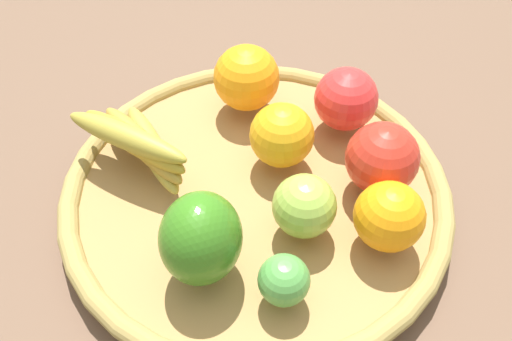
% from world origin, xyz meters
% --- Properties ---
extents(ground_plane, '(2.40, 2.40, 0.00)m').
position_xyz_m(ground_plane, '(0.00, 0.00, 0.00)').
color(ground_plane, brown).
rests_on(ground_plane, ground).
extents(basket, '(0.44, 0.44, 0.04)m').
position_xyz_m(basket, '(0.00, 0.00, 0.02)').
color(basket, '#A17845').
rests_on(basket, ground_plane).
extents(banana_bunch, '(0.15, 0.10, 0.06)m').
position_xyz_m(banana_bunch, '(0.12, 0.05, 0.07)').
color(banana_bunch, '#AB9636').
rests_on(banana_bunch, basket).
extents(lime_0, '(0.06, 0.06, 0.05)m').
position_xyz_m(lime_0, '(-0.10, 0.09, 0.06)').
color(lime_0, '#4F9942').
rests_on(lime_0, basket).
extents(orange_2, '(0.08, 0.08, 0.07)m').
position_xyz_m(orange_2, '(-0.00, -0.05, 0.07)').
color(orange_2, orange).
rests_on(orange_2, basket).
extents(apple_0, '(0.09, 0.09, 0.08)m').
position_xyz_m(apple_0, '(-0.11, -0.08, 0.08)').
color(apple_0, red).
rests_on(apple_0, basket).
extents(bell_pepper, '(0.10, 0.10, 0.10)m').
position_xyz_m(bell_pepper, '(-0.02, 0.12, 0.09)').
color(bell_pepper, '#36751B').
rests_on(bell_pepper, basket).
extents(orange_0, '(0.11, 0.11, 0.08)m').
position_xyz_m(orange_0, '(0.09, -0.10, 0.08)').
color(orange_0, orange).
rests_on(orange_0, basket).
extents(apple_2, '(0.09, 0.09, 0.06)m').
position_xyz_m(apple_2, '(-0.07, 0.02, 0.07)').
color(apple_2, '#93B542').
rests_on(apple_2, basket).
extents(apple_1, '(0.09, 0.09, 0.08)m').
position_xyz_m(apple_1, '(-0.03, -0.14, 0.08)').
color(apple_1, red).
rests_on(apple_1, basket).
extents(orange_1, '(0.10, 0.10, 0.07)m').
position_xyz_m(orange_1, '(-0.15, -0.02, 0.07)').
color(orange_1, orange).
rests_on(orange_1, basket).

